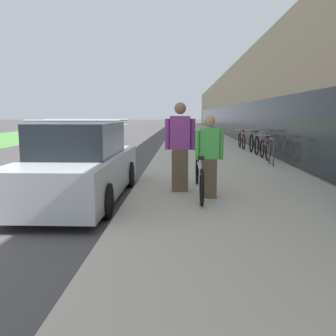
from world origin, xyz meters
The scene contains 11 objects.
sidewalk_slab centered at (6.09, 21.00, 0.07)m, with size 4.45×70.00×0.14m.
storefront_facade centered at (13.35, 29.00, 2.54)m, with size 10.01×70.00×5.10m.
lawn_strip centered at (-7.84, 25.00, 0.01)m, with size 7.15×70.00×0.03m.
tandem_bicycle centered at (5.27, 2.98, 0.50)m, with size 0.52×2.78×0.83m.
person_rider centered at (5.44, 2.61, 0.92)m, with size 0.53×0.21×1.57m.
person_bystander centered at (4.88, 3.23, 1.06)m, with size 0.62×0.24×1.83m.
bike_rack_hoop centered at (7.73, 7.29, 0.65)m, with size 0.05×0.60×0.84m.
cruiser_bike_nearest centered at (7.86, 8.84, 0.50)m, with size 0.52×1.63×0.85m.
cruiser_bike_middle centered at (7.83, 10.77, 0.54)m, with size 0.52×1.89×0.96m.
cruiser_bike_farthest centered at (7.70, 13.11, 0.51)m, with size 0.52×1.82×0.87m.
parked_sedan_curbside centered at (2.87, 2.93, 0.70)m, with size 1.79×4.63×1.63m.
Camera 1 is at (4.93, -4.47, 1.73)m, focal length 40.00 mm.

